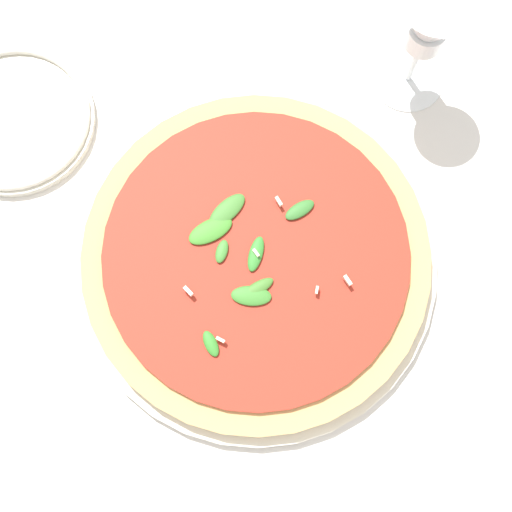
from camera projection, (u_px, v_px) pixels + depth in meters
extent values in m
plane|color=silver|center=(257.00, 282.00, 0.73)|extent=(6.00, 6.00, 0.00)
cylinder|color=silver|center=(256.00, 262.00, 0.73)|extent=(0.37, 0.37, 0.01)
cylinder|color=tan|center=(256.00, 258.00, 0.71)|extent=(0.35, 0.35, 0.02)
cylinder|color=#A82D1E|center=(256.00, 255.00, 0.70)|extent=(0.30, 0.30, 0.01)
ellipsoid|color=#3D7429|center=(257.00, 289.00, 0.69)|extent=(0.03, 0.04, 0.01)
ellipsoid|color=#3D8429|center=(210.00, 231.00, 0.70)|extent=(0.04, 0.05, 0.01)
ellipsoid|color=#387C2B|center=(251.00, 296.00, 0.69)|extent=(0.04, 0.04, 0.01)
ellipsoid|color=#34712D|center=(301.00, 211.00, 0.71)|extent=(0.03, 0.04, 0.01)
ellipsoid|color=#317E2C|center=(256.00, 254.00, 0.70)|extent=(0.02, 0.04, 0.01)
ellipsoid|color=#3C762C|center=(227.00, 210.00, 0.71)|extent=(0.03, 0.05, 0.01)
ellipsoid|color=#327E29|center=(213.00, 345.00, 0.68)|extent=(0.03, 0.02, 0.01)
ellipsoid|color=#3D7F30|center=(223.00, 249.00, 0.70)|extent=(0.02, 0.03, 0.01)
cube|color=#EFE5C6|center=(220.00, 340.00, 0.67)|extent=(0.01, 0.00, 0.00)
cube|color=#EFE5C6|center=(317.00, 290.00, 0.68)|extent=(0.01, 0.01, 0.00)
cube|color=#EFE5C6|center=(188.00, 291.00, 0.68)|extent=(0.01, 0.01, 0.01)
cube|color=#EFE5C6|center=(256.00, 253.00, 0.69)|extent=(0.01, 0.01, 0.00)
cube|color=#EFE5C6|center=(279.00, 201.00, 0.70)|extent=(0.01, 0.01, 0.01)
cube|color=#EFE5C6|center=(348.00, 281.00, 0.69)|extent=(0.01, 0.01, 0.01)
cylinder|color=white|center=(408.00, 78.00, 0.78)|extent=(0.08, 0.08, 0.00)
cylinder|color=white|center=(415.00, 61.00, 0.75)|extent=(0.01, 0.01, 0.07)
cone|color=white|center=(430.00, 25.00, 0.68)|extent=(0.07, 0.07, 0.07)
cylinder|color=white|center=(426.00, 36.00, 0.70)|extent=(0.04, 0.04, 0.03)
cylinder|color=silver|center=(15.00, 120.00, 0.77)|extent=(0.17, 0.17, 0.01)
torus|color=silver|center=(13.00, 117.00, 0.76)|extent=(0.17, 0.17, 0.01)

